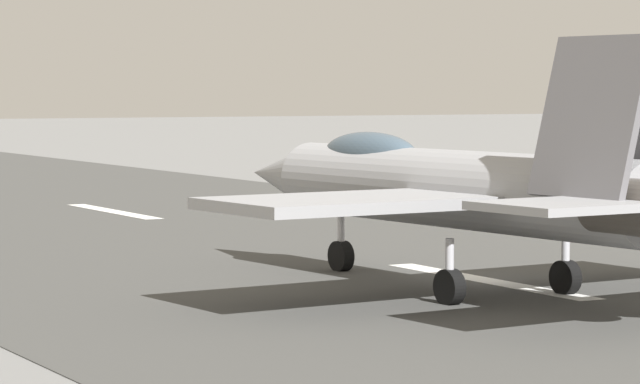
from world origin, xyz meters
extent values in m
plane|color=slate|center=(0.00, 0.00, 0.00)|extent=(400.00, 400.00, 0.00)
cube|color=#41413F|center=(0.00, 0.00, 0.01)|extent=(240.00, 26.00, 0.02)
cube|color=white|center=(0.45, 0.00, 0.02)|extent=(8.00, 0.70, 0.00)
cube|color=white|center=(24.84, 0.00, 0.02)|extent=(8.00, 0.70, 0.00)
cylinder|color=gray|center=(-0.73, 1.62, 2.28)|extent=(12.21, 2.80, 1.75)
cone|color=gray|center=(6.69, 2.27, 2.28)|extent=(2.91, 1.73, 1.49)
ellipsoid|color=#3F5160|center=(2.67, 1.92, 2.93)|extent=(3.68, 1.41, 1.10)
cylinder|color=#47423D|center=(-6.96, 1.63, 2.28)|extent=(2.29, 1.29, 1.10)
cube|color=gray|center=(-2.05, 5.18, 2.18)|extent=(3.87, 5.84, 0.24)
cube|color=gray|center=(-1.41, -2.11, 2.18)|extent=(3.87, 5.84, 0.24)
cube|color=gray|center=(-7.12, 3.48, 2.38)|extent=(2.63, 3.00, 0.16)
cube|color=#5E5C61|center=(-6.07, 2.06, 3.98)|extent=(2.67, 1.17, 3.14)
cylinder|color=silver|center=(3.90, 2.03, 0.70)|extent=(0.18, 0.18, 1.40)
cylinder|color=black|center=(3.90, 2.03, 0.38)|extent=(0.78, 0.36, 0.76)
cylinder|color=silver|center=(-2.67, 3.06, 0.70)|extent=(0.18, 0.18, 1.40)
cylinder|color=black|center=(-2.67, 3.06, 0.38)|extent=(0.78, 0.36, 0.76)
cylinder|color=silver|center=(-2.39, -0.13, 0.70)|extent=(0.18, 0.18, 1.40)
cylinder|color=black|center=(-2.39, -0.13, 0.38)|extent=(0.78, 0.36, 0.76)
cube|color=#1E2338|center=(16.78, -8.95, 0.44)|extent=(0.24, 0.36, 0.88)
cube|color=orange|center=(16.78, -8.95, 1.09)|extent=(0.50, 0.52, 0.60)
sphere|color=tan|center=(16.78, -8.95, 1.55)|extent=(0.22, 0.22, 0.22)
cylinder|color=orange|center=(16.98, -8.73, 1.06)|extent=(0.10, 0.10, 0.56)
cylinder|color=orange|center=(16.59, -9.18, 1.06)|extent=(0.10, 0.10, 0.56)
camera|label=1|loc=(-31.34, 21.47, 4.54)|focal=92.02mm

